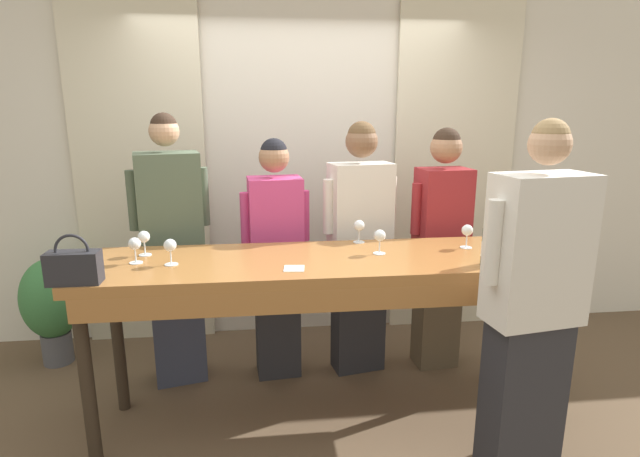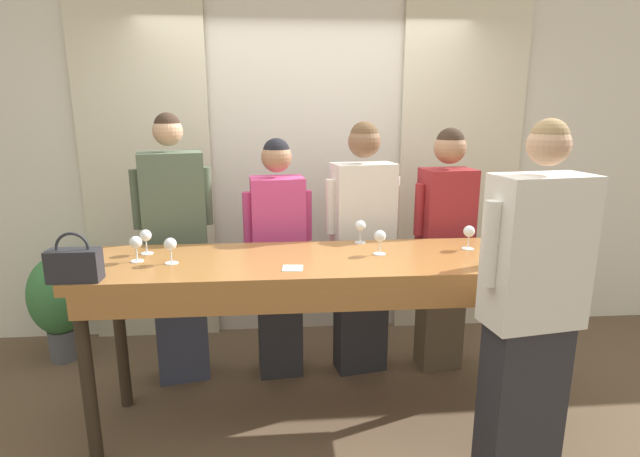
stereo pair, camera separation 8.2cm
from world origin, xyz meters
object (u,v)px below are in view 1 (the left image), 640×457
Objects in this scene: host_pouring at (531,312)px; guest_striped_shirt at (440,246)px; wine_glass_center_mid at (518,242)px; guest_olive_jacket at (173,252)px; wine_glass_center_left at (144,238)px; potted_plant at (52,303)px; guest_pink_top at (276,258)px; handbag at (74,266)px; tasting_bar at (322,277)px; wine_glass_front_right at (359,227)px; wine_glass_center_right at (170,247)px; guest_cream_sweater at (360,246)px; wine_glass_front_left at (135,245)px; wine_glass_front_mid at (380,237)px; wine_glass_back_left at (467,231)px; wine_bottle at (489,244)px.

guest_striped_shirt is at bearing 90.32° from host_pouring.
wine_glass_center_mid is 2.13m from guest_olive_jacket.
wine_glass_center_left is 0.18× the size of potted_plant.
host_pouring is at bearing -46.22° from guest_pink_top.
guest_olive_jacket is at bearing 158.97° from wine_glass_center_mid.
host_pouring reaches higher than potted_plant.
wine_glass_center_left is (0.23, 0.44, 0.02)m from handbag.
host_pouring reaches higher than tasting_bar.
potted_plant is (-2.78, 1.53, -0.45)m from host_pouring.
wine_glass_front_right is 1.25m from guest_olive_jacket.
wine_glass_center_right is 0.91m from guest_pink_top.
wine_glass_front_right is at bearing -16.79° from potted_plant.
handbag is 0.31× the size of potted_plant.
wine_glass_center_right is 1.33m from guest_cream_sweater.
wine_glass_front_left and wine_glass_center_mid have the same top height.
guest_striped_shirt is (0.57, 0.57, -0.23)m from wine_glass_front_mid.
host_pouring is at bearing -21.72° from wine_glass_center_left.
tasting_bar is 0.40m from wine_glass_front_mid.
guest_striped_shirt is (1.15, -0.00, 0.05)m from guest_pink_top.
guest_pink_top is at bearing 0.00° from guest_olive_jacket.
guest_pink_top is at bearing 180.00° from guest_cream_sweater.
wine_glass_front_left is at bearing -47.01° from potted_plant.
wine_glass_front_left is 0.64m from guest_olive_jacket.
guest_cream_sweater reaches higher than guest_striped_shirt.
guest_cream_sweater is 2.21× the size of potted_plant.
wine_glass_center_mid is at bearing -46.31° from guest_cream_sweater.
wine_glass_front_mid and wine_glass_center_mid have the same top height.
guest_cream_sweater is 0.98× the size of host_pouring.
wine_glass_front_right is 1.00× the size of wine_glass_center_right.
wine_glass_center_left is at bearing 132.07° from wine_glass_center_right.
handbag is 1.72× the size of wine_glass_front_mid.
wine_glass_center_mid and wine_glass_back_left have the same top height.
wine_glass_center_right is 0.08× the size of host_pouring.
wine_glass_back_left is at bearing 7.87° from tasting_bar.
guest_olive_jacket is at bearing 155.57° from wine_glass_front_mid.
wine_glass_center_right is at bearing -159.47° from guest_striped_shirt.
wine_glass_front_mid is 0.18× the size of potted_plant.
wine_bottle reaches higher than potted_plant.
wine_glass_front_mid is 0.84m from guest_striped_shirt.
tasting_bar is 0.46m from wine_glass_front_right.
guest_pink_top is 0.58m from guest_cream_sweater.
guest_cream_sweater is (0.57, -0.00, 0.07)m from guest_pink_top.
guest_striped_shirt is (1.83, -0.00, -0.02)m from guest_olive_jacket.
tasting_bar is 1.03m from wine_glass_center_left.
potted_plant is at bearing 157.81° from wine_glass_front_mid.
wine_glass_front_right is 1.00× the size of wine_glass_back_left.
wine_glass_front_left is 1.34m from wine_glass_front_mid.
guest_pink_top is (-1.10, 0.84, -0.30)m from wine_bottle.
guest_cream_sweater is at bearing 133.69° from wine_glass_center_mid.
guest_pink_top is 1.67m from host_pouring.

